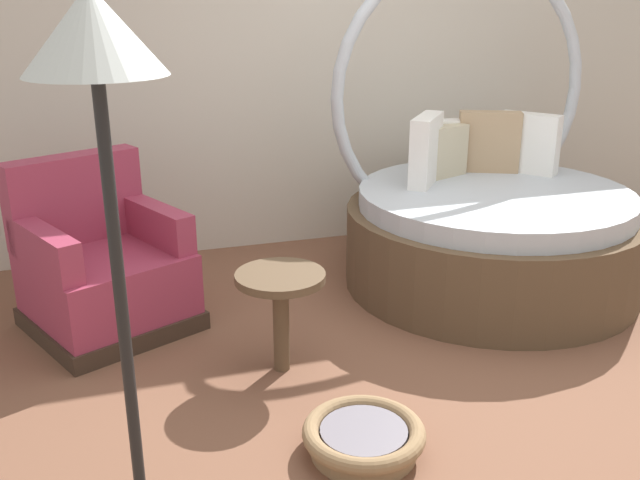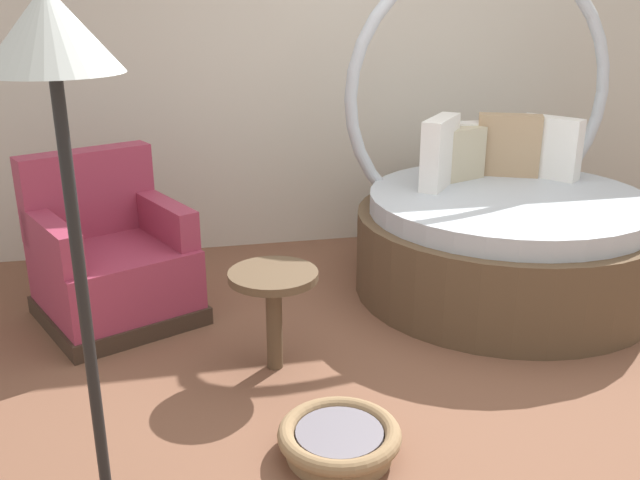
{
  "view_description": "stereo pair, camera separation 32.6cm",
  "coord_description": "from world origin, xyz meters",
  "px_view_note": "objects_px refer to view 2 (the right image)",
  "views": [
    {
      "loc": [
        -1.56,
        -2.82,
        1.8
      ],
      "look_at": [
        -0.52,
        0.53,
        0.55
      ],
      "focal_mm": 39.4,
      "sensor_mm": 36.0,
      "label": 1
    },
    {
      "loc": [
        -1.24,
        -2.91,
        1.8
      ],
      "look_at": [
        -0.52,
        0.53,
        0.55
      ],
      "focal_mm": 39.4,
      "sensor_mm": 36.0,
      "label": 2
    }
  ],
  "objects_px": {
    "round_daybed": "(501,224)",
    "pet_basket": "(339,439)",
    "red_armchair": "(111,262)",
    "side_table": "(273,290)",
    "floor_lamp": "(57,90)"
  },
  "relations": [
    {
      "from": "round_daybed",
      "to": "pet_basket",
      "type": "bearing_deg",
      "value": -133.04
    },
    {
      "from": "red_armchair",
      "to": "side_table",
      "type": "bearing_deg",
      "value": -43.76
    },
    {
      "from": "round_daybed",
      "to": "floor_lamp",
      "type": "bearing_deg",
      "value": -143.41
    },
    {
      "from": "pet_basket",
      "to": "floor_lamp",
      "type": "bearing_deg",
      "value": -167.07
    },
    {
      "from": "red_armchair",
      "to": "side_table",
      "type": "xyz_separation_m",
      "value": [
        0.83,
        -0.79,
        0.1
      ]
    },
    {
      "from": "round_daybed",
      "to": "red_armchair",
      "type": "xyz_separation_m",
      "value": [
        -2.38,
        0.05,
        -0.09
      ]
    },
    {
      "from": "red_armchair",
      "to": "pet_basket",
      "type": "height_order",
      "value": "red_armchair"
    },
    {
      "from": "red_armchair",
      "to": "side_table",
      "type": "height_order",
      "value": "red_armchair"
    },
    {
      "from": "round_daybed",
      "to": "floor_lamp",
      "type": "xyz_separation_m",
      "value": [
        -2.3,
        -1.71,
        1.11
      ]
    },
    {
      "from": "side_table",
      "to": "round_daybed",
      "type": "bearing_deg",
      "value": 25.44
    },
    {
      "from": "round_daybed",
      "to": "floor_lamp",
      "type": "relative_size",
      "value": 1.14
    },
    {
      "from": "red_armchair",
      "to": "pet_basket",
      "type": "relative_size",
      "value": 2.08
    },
    {
      "from": "pet_basket",
      "to": "floor_lamp",
      "type": "relative_size",
      "value": 0.28
    },
    {
      "from": "pet_basket",
      "to": "side_table",
      "type": "xyz_separation_m",
      "value": [
        -0.15,
        0.76,
        0.35
      ]
    },
    {
      "from": "pet_basket",
      "to": "floor_lamp",
      "type": "xyz_separation_m",
      "value": [
        -0.9,
        -0.21,
        1.46
      ]
    }
  ]
}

